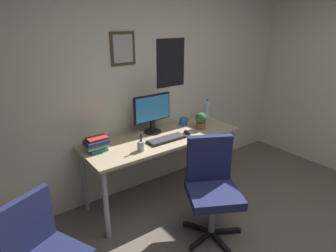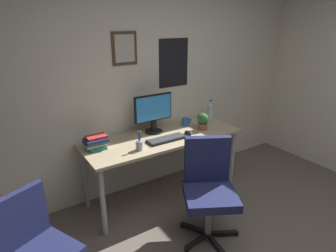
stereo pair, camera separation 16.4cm
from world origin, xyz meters
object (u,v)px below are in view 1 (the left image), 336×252
(office_chair, at_px, (212,183))
(computer_mouse, at_px, (188,132))
(side_chair, at_px, (42,251))
(keyboard, at_px, (167,139))
(pen_cup, at_px, (141,146))
(water_bottle, at_px, (207,111))
(coffee_mug_near, at_px, (184,121))
(potted_plant, at_px, (201,120))
(monitor, at_px, (152,112))
(book_stack_left, at_px, (97,144))

(office_chair, height_order, computer_mouse, office_chair)
(side_chair, relative_size, keyboard, 2.03)
(side_chair, xyz_separation_m, pen_cup, (1.08, 0.50, 0.30))
(water_bottle, bearing_deg, coffee_mug_near, -178.58)
(potted_plant, bearing_deg, side_chair, -162.71)
(keyboard, bearing_deg, potted_plant, 5.01)
(office_chair, height_order, keyboard, office_chair)
(computer_mouse, bearing_deg, water_bottle, 26.08)
(keyboard, bearing_deg, water_bottle, 18.34)
(potted_plant, bearing_deg, monitor, 155.38)
(monitor, bearing_deg, office_chair, -87.70)
(office_chair, height_order, side_chair, office_chair)
(office_chair, relative_size, book_stack_left, 4.31)
(side_chair, xyz_separation_m, computer_mouse, (1.73, 0.58, 0.27))
(computer_mouse, height_order, potted_plant, potted_plant)
(water_bottle, relative_size, book_stack_left, 1.15)
(side_chair, distance_m, keyboard, 1.56)
(office_chair, relative_size, side_chair, 1.09)
(monitor, xyz_separation_m, pen_cup, (-0.36, -0.34, -0.19))
(keyboard, xyz_separation_m, potted_plant, (0.52, 0.05, 0.09))
(office_chair, xyz_separation_m, book_stack_left, (-0.74, 0.84, 0.29))
(side_chair, distance_m, coffee_mug_near, 2.08)
(water_bottle, height_order, pen_cup, water_bottle)
(monitor, height_order, keyboard, monitor)
(monitor, distance_m, computer_mouse, 0.45)
(pen_cup, xyz_separation_m, book_stack_left, (-0.34, 0.26, 0.02))
(office_chair, relative_size, keyboard, 2.21)
(water_bottle, distance_m, book_stack_left, 1.53)
(computer_mouse, relative_size, pen_cup, 0.55)
(side_chair, relative_size, coffee_mug_near, 6.87)
(pen_cup, bearing_deg, water_bottle, 15.90)
(monitor, bearing_deg, coffee_mug_near, -1.90)
(office_chair, height_order, pen_cup, same)
(water_bottle, bearing_deg, side_chair, -159.68)
(office_chair, distance_m, pen_cup, 0.76)
(coffee_mug_near, relative_size, potted_plant, 0.65)
(monitor, bearing_deg, potted_plant, -24.62)
(side_chair, distance_m, water_bottle, 2.45)
(computer_mouse, distance_m, book_stack_left, 1.01)
(water_bottle, bearing_deg, monitor, 179.66)
(potted_plant, bearing_deg, book_stack_left, 172.75)
(office_chair, height_order, book_stack_left, office_chair)
(monitor, height_order, potted_plant, monitor)
(book_stack_left, bearing_deg, pen_cup, -37.59)
(monitor, bearing_deg, water_bottle, -0.34)
(side_chair, height_order, potted_plant, potted_plant)
(side_chair, relative_size, pen_cup, 4.38)
(computer_mouse, relative_size, coffee_mug_near, 0.86)
(pen_cup, bearing_deg, keyboard, 9.89)
(keyboard, distance_m, computer_mouse, 0.30)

